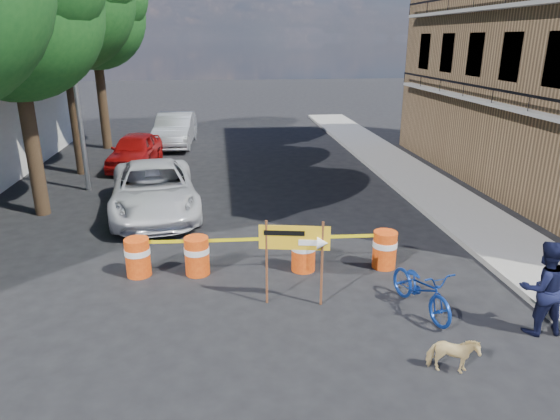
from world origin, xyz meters
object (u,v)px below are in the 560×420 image
object	(u,v)px
sedan_silver	(175,130)
bicycle	(424,267)
dog	(453,355)
detour_sign	(303,244)
suv_white	(154,189)
sedan_red	(135,150)
barrel_mid_left	(197,255)
barrel_far_right	(385,249)
barrel_far_left	(138,256)
pedestrian	(543,288)
barrel_mid_right	(303,251)

from	to	relation	value
sedan_silver	bicycle	bearing A→B (deg)	-67.28
dog	detour_sign	bearing A→B (deg)	55.34
suv_white	sedan_red	distance (m)	6.27
barrel_mid_left	barrel_far_right	xyz separation A→B (m)	(4.42, -0.18, 0.00)
barrel_far_left	bicycle	size ratio (longest dim) A/B	0.47
pedestrian	bicycle	distance (m)	2.11
barrel_far_right	sedan_red	bearing A→B (deg)	124.15
barrel_mid_left	sedan_red	bearing A→B (deg)	105.38
barrel_far_left	sedan_red	size ratio (longest dim) A/B	0.21
barrel_far_left	suv_white	bearing A→B (deg)	91.52
barrel_mid_left	barrel_mid_right	world-z (taller)	same
barrel_far_left	pedestrian	size ratio (longest dim) A/B	0.50
detour_sign	dog	distance (m)	3.39
barrel_far_right	sedan_silver	distance (m)	16.36
pedestrian	sedan_silver	xyz separation A→B (m)	(-7.93, 18.26, -0.09)
barrel_mid_right	bicycle	size ratio (longest dim) A/B	0.47
suv_white	sedan_red	bearing A→B (deg)	95.76
sedan_silver	dog	bearing A→B (deg)	-69.80
barrel_mid_left	sedan_red	distance (m)	11.05
pedestrian	barrel_far_right	bearing A→B (deg)	-55.91
pedestrian	sedan_silver	distance (m)	19.91
bicycle	suv_white	bearing A→B (deg)	118.13
barrel_far_right	suv_white	bearing A→B (deg)	141.19
detour_sign	sedan_silver	xyz separation A→B (m)	(-3.77, 16.72, -0.52)
barrel_far_right	bicycle	bearing A→B (deg)	-87.90
dog	barrel_mid_right	bearing A→B (deg)	39.44
barrel_far_right	suv_white	distance (m)	7.55
pedestrian	sedan_silver	size ratio (longest dim) A/B	0.37
bicycle	sedan_red	size ratio (longest dim) A/B	0.46
suv_white	sedan_silver	distance (m)	10.49
detour_sign	suv_white	world-z (taller)	detour_sign
sedan_red	barrel_far_right	bearing A→B (deg)	-49.50
pedestrian	suv_white	xyz separation A→B (m)	(-7.82, 7.77, -0.14)
dog	sedan_red	distance (m)	16.49
barrel_mid_right	detour_sign	distance (m)	1.83
barrel_mid_left	suv_white	xyz separation A→B (m)	(-1.46, 4.55, 0.29)
barrel_far_left	dog	bearing A→B (deg)	-37.50
barrel_mid_right	pedestrian	distance (m)	5.00
bicycle	barrel_far_right	bearing A→B (deg)	78.97
barrel_far_right	dog	world-z (taller)	barrel_far_right
detour_sign	sedan_red	world-z (taller)	detour_sign
barrel_mid_left	suv_white	world-z (taller)	suv_white
dog	suv_white	bearing A→B (deg)	49.22
barrel_far_left	sedan_red	bearing A→B (deg)	98.53
detour_sign	barrel_far_left	bearing A→B (deg)	164.24
barrel_mid_right	barrel_far_right	xyz separation A→B (m)	(1.94, -0.08, 0.00)
barrel_far_left	sedan_red	world-z (taller)	sedan_red
pedestrian	dog	bearing A→B (deg)	26.27
detour_sign	pedestrian	xyz separation A→B (m)	(4.16, -1.53, -0.42)
barrel_far_left	dog	size ratio (longest dim) A/B	1.13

